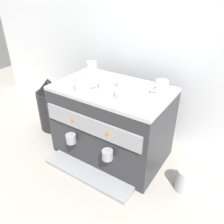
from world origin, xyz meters
TOP-DOWN VIEW (x-y plane):
  - ground_plane at (0.00, 0.00)m, footprint 4.00×4.00m
  - tiled_backsplash_wall at (0.00, 0.34)m, footprint 2.80×0.03m
  - espresso_machine at (0.00, -0.00)m, footprint 0.63×0.50m
  - ceramic_cup_0 at (-0.11, -0.11)m, footprint 0.10×0.11m
  - ceramic_cup_1 at (-0.17, 0.01)m, footprint 0.12×0.08m
  - ceramic_cup_2 at (-0.02, -0.03)m, footprint 0.07×0.11m
  - ceramic_cup_3 at (-0.23, 0.11)m, footprint 0.08×0.09m
  - ceramic_cup_4 at (0.24, 0.09)m, footprint 0.07×0.09m
  - ceramic_bowl_0 at (0.12, -0.05)m, footprint 0.13×0.13m
  - ceramic_bowl_1 at (0.05, 0.05)m, footprint 0.10×0.10m
  - coffee_grinder at (-0.51, -0.00)m, footprint 0.19×0.19m
  - milk_pitcher at (0.47, -0.05)m, footprint 0.09×0.09m

SIDE VIEW (x-z plane):
  - ground_plane at x=0.00m, z-range 0.00..0.00m
  - milk_pitcher at x=0.47m, z-range 0.00..0.13m
  - coffee_grinder at x=-0.51m, z-range -0.01..0.37m
  - espresso_machine at x=0.00m, z-range 0.00..0.43m
  - ceramic_bowl_1 at x=0.05m, z-range 0.44..0.47m
  - ceramic_bowl_0 at x=0.12m, z-range 0.44..0.47m
  - ceramic_cup_4 at x=0.24m, z-range 0.44..0.50m
  - ceramic_cup_1 at x=-0.17m, z-range 0.44..0.50m
  - ceramic_cup_3 at x=-0.23m, z-range 0.44..0.51m
  - ceramic_cup_2 at x=-0.02m, z-range 0.44..0.51m
  - ceramic_cup_0 at x=-0.11m, z-range 0.44..0.51m
  - tiled_backsplash_wall at x=0.00m, z-range 0.00..1.10m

